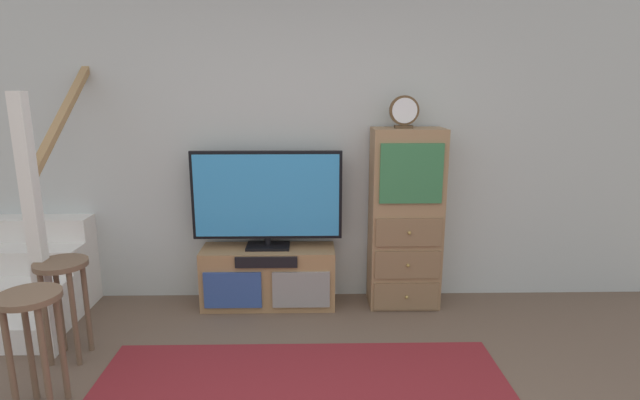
{
  "coord_description": "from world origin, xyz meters",
  "views": [
    {
      "loc": [
        0.06,
        -1.74,
        1.83
      ],
      "look_at": [
        0.13,
        1.69,
        1.04
      ],
      "focal_mm": 27.73,
      "sensor_mm": 36.0,
      "label": 1
    }
  ],
  "objects_px": {
    "side_cabinet": "(405,219)",
    "desk_clock": "(404,112)",
    "bar_stool_near": "(33,325)",
    "television": "(267,197)",
    "bar_stool_far": "(64,287)",
    "media_console": "(269,277)"
  },
  "relations": [
    {
      "from": "media_console",
      "to": "desk_clock",
      "type": "distance_m",
      "value": 1.76
    },
    {
      "from": "desk_clock",
      "to": "bar_stool_near",
      "type": "bearing_deg",
      "value": -148.98
    },
    {
      "from": "television",
      "to": "side_cabinet",
      "type": "xyz_separation_m",
      "value": [
        1.15,
        -0.01,
        -0.19
      ]
    },
    {
      "from": "side_cabinet",
      "to": "bar_stool_near",
      "type": "bearing_deg",
      "value": -149.21
    },
    {
      "from": "side_cabinet",
      "to": "bar_stool_far",
      "type": "relative_size",
      "value": 2.15
    },
    {
      "from": "media_console",
      "to": "bar_stool_far",
      "type": "distance_m",
      "value": 1.56
    },
    {
      "from": "side_cabinet",
      "to": "desk_clock",
      "type": "xyz_separation_m",
      "value": [
        -0.05,
        -0.01,
        0.88
      ]
    },
    {
      "from": "media_console",
      "to": "side_cabinet",
      "type": "relative_size",
      "value": 0.74
    },
    {
      "from": "side_cabinet",
      "to": "bar_stool_near",
      "type": "relative_size",
      "value": 2.1
    },
    {
      "from": "bar_stool_near",
      "to": "side_cabinet",
      "type": "bearing_deg",
      "value": 30.79
    },
    {
      "from": "desk_clock",
      "to": "bar_stool_near",
      "type": "height_order",
      "value": "desk_clock"
    },
    {
      "from": "desk_clock",
      "to": "media_console",
      "type": "bearing_deg",
      "value": 179.75
    },
    {
      "from": "television",
      "to": "bar_stool_near",
      "type": "xyz_separation_m",
      "value": [
        -1.19,
        -1.41,
        -0.41
      ]
    },
    {
      "from": "television",
      "to": "side_cabinet",
      "type": "bearing_deg",
      "value": -0.68
    },
    {
      "from": "media_console",
      "to": "bar_stool_near",
      "type": "xyz_separation_m",
      "value": [
        -1.19,
        -1.38,
        0.28
      ]
    },
    {
      "from": "media_console",
      "to": "bar_stool_far",
      "type": "relative_size",
      "value": 1.59
    },
    {
      "from": "desk_clock",
      "to": "bar_stool_far",
      "type": "distance_m",
      "value": 2.76
    },
    {
      "from": "desk_clock",
      "to": "bar_stool_near",
      "type": "relative_size",
      "value": 0.36
    },
    {
      "from": "side_cabinet",
      "to": "bar_stool_far",
      "type": "distance_m",
      "value": 2.59
    },
    {
      "from": "desk_clock",
      "to": "bar_stool_far",
      "type": "relative_size",
      "value": 0.37
    },
    {
      "from": "side_cabinet",
      "to": "desk_clock",
      "type": "distance_m",
      "value": 0.88
    },
    {
      "from": "bar_stool_far",
      "to": "side_cabinet",
      "type": "bearing_deg",
      "value": 18.82
    }
  ]
}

